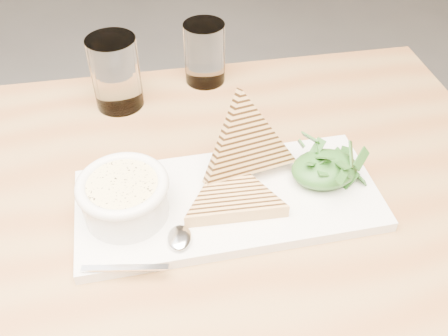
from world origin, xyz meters
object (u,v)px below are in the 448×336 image
object	(u,v)px
table_top	(148,228)
glass_far	(205,53)
platter	(228,200)
soup_bowl	(125,201)
glass_near	(116,73)

from	to	relation	value
table_top	glass_far	bearing A→B (deg)	60.84
platter	glass_far	xyz separation A→B (m)	(0.05, 0.31, 0.05)
platter	soup_bowl	bearing A→B (deg)	175.12
platter	soup_bowl	xyz separation A→B (m)	(-0.14, 0.01, 0.03)
platter	soup_bowl	world-z (taller)	soup_bowl
soup_bowl	platter	bearing A→B (deg)	-4.88
platter	glass_near	xyz separation A→B (m)	(-0.10, 0.28, 0.05)
table_top	glass_far	distance (m)	0.35
platter	glass_near	size ratio (longest dim) A/B	3.34
soup_bowl	glass_near	bearing A→B (deg)	83.50
glass_far	glass_near	bearing A→B (deg)	-170.07
glass_near	glass_far	bearing A→B (deg)	9.93
platter	glass_near	bearing A→B (deg)	110.54
soup_bowl	glass_far	distance (m)	0.35
platter	glass_far	size ratio (longest dim) A/B	3.73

